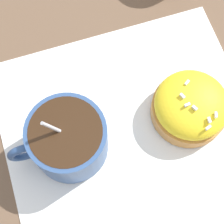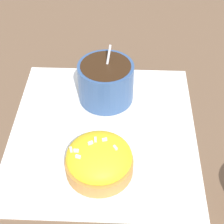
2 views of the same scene
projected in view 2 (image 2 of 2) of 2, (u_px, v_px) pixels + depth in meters
The scene contains 4 objects.
ground_plane at pixel (103, 131), 0.60m from camera, with size 3.00×3.00×0.00m, color brown.
paper_napkin at pixel (103, 131), 0.60m from camera, with size 0.33×0.30×0.00m.
coffee_cup at pixel (109, 80), 0.63m from camera, with size 0.12×0.09×0.10m.
frosted_pastry at pixel (96, 160), 0.53m from camera, with size 0.10×0.10×0.05m.
Camera 2 is at (0.41, 0.03, 0.44)m, focal length 60.00 mm.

